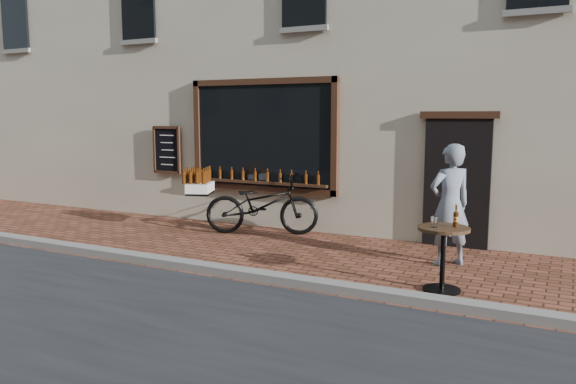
% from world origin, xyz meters
% --- Properties ---
extents(ground, '(90.00, 90.00, 0.00)m').
position_xyz_m(ground, '(0.00, 0.00, 0.00)').
color(ground, '#4E2919').
rests_on(ground, ground).
extents(kerb, '(90.00, 0.25, 0.12)m').
position_xyz_m(kerb, '(0.00, 0.20, 0.06)').
color(kerb, slate).
rests_on(kerb, ground).
extents(cargo_bicycle, '(2.56, 1.58, 1.21)m').
position_xyz_m(cargo_bicycle, '(-1.63, 2.84, 0.58)').
color(cargo_bicycle, black).
rests_on(cargo_bicycle, ground).
extents(bistro_table, '(0.66, 0.66, 1.13)m').
position_xyz_m(bistro_table, '(2.23, 0.85, 0.60)').
color(bistro_table, black).
rests_on(bistro_table, ground).
extents(pedestrian, '(0.79, 0.78, 1.84)m').
position_xyz_m(pedestrian, '(2.04, 2.21, 0.92)').
color(pedestrian, slate).
rests_on(pedestrian, ground).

